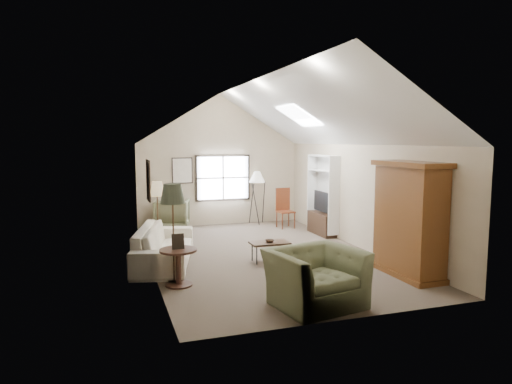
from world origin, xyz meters
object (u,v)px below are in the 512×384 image
object	(u,v)px
armoire	(409,219)
side_chair	(286,208)
side_table	(178,267)
armchair_far	(172,214)
armchair_near	(315,278)
coffee_table	(270,252)
sofa	(164,245)

from	to	relation	value
armoire	side_chair	bearing A→B (deg)	95.06
armoire	side_table	xyz separation A→B (m)	(-4.33, 0.75, -0.76)
side_table	side_chair	distance (m)	5.90
armoire	armchair_far	bearing A→B (deg)	121.18
armchair_near	side_chair	size ratio (longest dim) A/B	1.16
armchair_near	coffee_table	size ratio (longest dim) A/B	1.64
armchair_near	sofa	bearing A→B (deg)	110.54
armchair_near	side_chair	distance (m)	6.40
armchair_near	armchair_far	size ratio (longest dim) A/B	1.40
armoire	armchair_near	distance (m)	2.66
armchair_near	side_table	distance (m)	2.53
armoire	coffee_table	world-z (taller)	armoire
armchair_far	side_chair	xyz separation A→B (m)	(3.23, -0.91, 0.15)
sofa	armchair_far	world-z (taller)	armchair_far
coffee_table	sofa	bearing A→B (deg)	165.30
sofa	side_chair	xyz separation A→B (m)	(3.92, 2.84, 0.20)
armchair_near	side_chair	bearing A→B (deg)	61.63
coffee_table	side_chair	distance (m)	3.85
armoire	side_table	size ratio (longest dim) A/B	3.28
armoire	sofa	bearing A→B (deg)	151.80
armchair_far	coffee_table	bearing A→B (deg)	124.24
armchair_far	side_table	xyz separation A→B (m)	(-0.64, -5.35, -0.11)
armoire	armchair_near	world-z (taller)	armoire
armchair_near	coffee_table	bearing A→B (deg)	74.96
sofa	side_chair	distance (m)	4.85
sofa	armchair_near	world-z (taller)	armchair_near
armoire	side_table	bearing A→B (deg)	170.19
armchair_near	armchair_far	bearing A→B (deg)	89.74
coffee_table	side_table	xyz separation A→B (m)	(-2.12, -1.03, 0.12)
armoire	armchair_near	bearing A→B (deg)	-159.45
armchair_near	side_table	world-z (taller)	armchair_near
side_table	side_chair	bearing A→B (deg)	48.94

